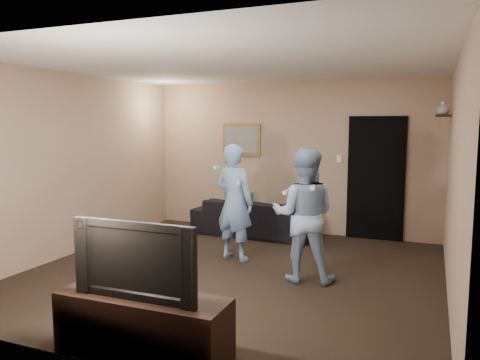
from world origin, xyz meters
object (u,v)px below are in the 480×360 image
at_px(sofa, 254,217).
at_px(wii_player_left, 234,202).
at_px(tv_console, 143,326).
at_px(wii_player_right, 304,215).
at_px(television, 141,258).

relative_size(sofa, wii_player_left, 1.28).
relative_size(tv_console, wii_player_right, 0.90).
bearing_deg(sofa, wii_player_left, 102.08).
distance_m(sofa, television, 4.32).
bearing_deg(television, tv_console, 179.39).
relative_size(wii_player_left, wii_player_right, 1.01).
relative_size(television, wii_player_right, 0.68).
height_order(sofa, wii_player_right, wii_player_right).
xyz_separation_m(sofa, wii_player_left, (0.25, -1.44, 0.50)).
bearing_deg(tv_console, wii_player_right, 71.93).
xyz_separation_m(tv_console, wii_player_left, (-0.39, 2.80, 0.55)).
distance_m(sofa, wii_player_right, 2.42).
height_order(television, wii_player_right, wii_player_right).
height_order(tv_console, wii_player_right, wii_player_right).
relative_size(tv_console, wii_player_left, 0.90).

